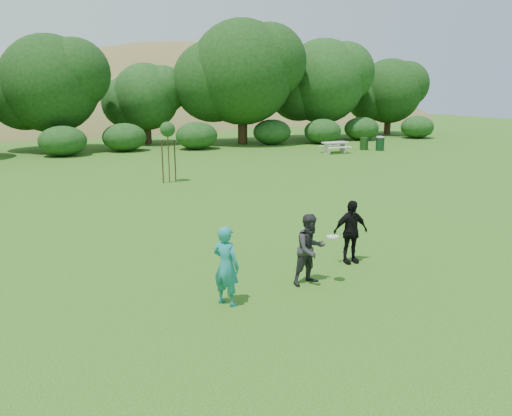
{
  "coord_description": "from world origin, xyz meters",
  "views": [
    {
      "loc": [
        -5.49,
        -9.28,
        4.32
      ],
      "look_at": [
        0.0,
        3.0,
        1.1
      ],
      "focal_mm": 35.0,
      "sensor_mm": 36.0,
      "label": 1
    }
  ],
  "objects_px": {
    "trash_can_near": "(364,144)",
    "picnic_table": "(335,145)",
    "sapling": "(168,131)",
    "player_black": "(351,232)",
    "player_teal": "(226,266)",
    "trash_can_lidded": "(380,143)",
    "player_grey": "(310,249)"
  },
  "relations": [
    {
      "from": "player_teal",
      "to": "picnic_table",
      "type": "relative_size",
      "value": 0.93
    },
    {
      "from": "trash_can_near",
      "to": "picnic_table",
      "type": "bearing_deg",
      "value": -166.15
    },
    {
      "from": "player_black",
      "to": "trash_can_lidded",
      "type": "bearing_deg",
      "value": 54.95
    },
    {
      "from": "trash_can_lidded",
      "to": "player_teal",
      "type": "bearing_deg",
      "value": -133.97
    },
    {
      "from": "player_grey",
      "to": "trash_can_lidded",
      "type": "height_order",
      "value": "player_grey"
    },
    {
      "from": "player_teal",
      "to": "picnic_table",
      "type": "distance_m",
      "value": 25.64
    },
    {
      "from": "player_black",
      "to": "trash_can_near",
      "type": "height_order",
      "value": "player_black"
    },
    {
      "from": "trash_can_near",
      "to": "sapling",
      "type": "xyz_separation_m",
      "value": [
        -16.25,
        -7.04,
        1.97
      ]
    },
    {
      "from": "trash_can_lidded",
      "to": "player_grey",
      "type": "bearing_deg",
      "value": -131.07
    },
    {
      "from": "player_teal",
      "to": "trash_can_near",
      "type": "xyz_separation_m",
      "value": [
        18.66,
        20.99,
        -0.38
      ]
    },
    {
      "from": "player_teal",
      "to": "trash_can_lidded",
      "type": "relative_size",
      "value": 1.59
    },
    {
      "from": "player_black",
      "to": "sapling",
      "type": "height_order",
      "value": "sapling"
    },
    {
      "from": "player_black",
      "to": "picnic_table",
      "type": "xyz_separation_m",
      "value": [
        11.93,
        19.16,
        -0.29
      ]
    },
    {
      "from": "player_grey",
      "to": "player_black",
      "type": "xyz_separation_m",
      "value": [
        1.64,
        0.82,
        -0.0
      ]
    },
    {
      "from": "picnic_table",
      "to": "trash_can_lidded",
      "type": "bearing_deg",
      "value": -2.45
    },
    {
      "from": "trash_can_near",
      "to": "player_teal",
      "type": "bearing_deg",
      "value": -131.64
    },
    {
      "from": "trash_can_near",
      "to": "sapling",
      "type": "distance_m",
      "value": 17.82
    },
    {
      "from": "sapling",
      "to": "player_black",
      "type": "bearing_deg",
      "value": -83.97
    },
    {
      "from": "picnic_table",
      "to": "trash_can_lidded",
      "type": "height_order",
      "value": "trash_can_lidded"
    },
    {
      "from": "player_teal",
      "to": "trash_can_near",
      "type": "distance_m",
      "value": 28.09
    },
    {
      "from": "picnic_table",
      "to": "trash_can_lidded",
      "type": "xyz_separation_m",
      "value": [
        3.69,
        -0.16,
        0.02
      ]
    },
    {
      "from": "player_black",
      "to": "sapling",
      "type": "distance_m",
      "value": 13.02
    },
    {
      "from": "player_grey",
      "to": "sapling",
      "type": "height_order",
      "value": "sapling"
    },
    {
      "from": "player_teal",
      "to": "trash_can_near",
      "type": "bearing_deg",
      "value": -73.68
    },
    {
      "from": "player_grey",
      "to": "trash_can_lidded",
      "type": "xyz_separation_m",
      "value": [
        17.27,
        19.82,
        -0.27
      ]
    },
    {
      "from": "player_grey",
      "to": "trash_can_lidded",
      "type": "relative_size",
      "value": 1.55
    },
    {
      "from": "player_black",
      "to": "trash_can_lidded",
      "type": "relative_size",
      "value": 1.55
    },
    {
      "from": "player_teal",
      "to": "trash_can_lidded",
      "type": "xyz_separation_m",
      "value": [
        19.4,
        20.1,
        -0.29
      ]
    },
    {
      "from": "sapling",
      "to": "trash_can_lidded",
      "type": "relative_size",
      "value": 2.71
    },
    {
      "from": "player_teal",
      "to": "player_black",
      "type": "height_order",
      "value": "player_teal"
    },
    {
      "from": "player_teal",
      "to": "trash_can_lidded",
      "type": "bearing_deg",
      "value": -76.02
    },
    {
      "from": "player_grey",
      "to": "sapling",
      "type": "bearing_deg",
      "value": 81.15
    }
  ]
}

